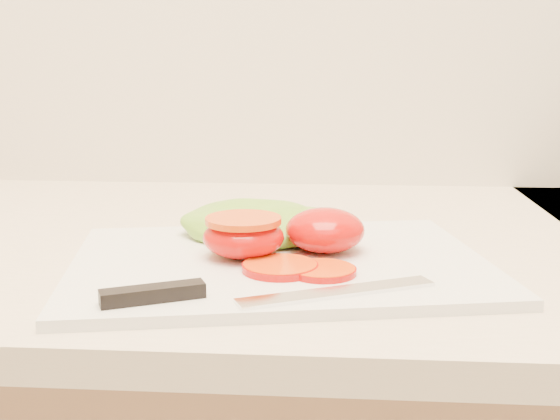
{
  "coord_description": "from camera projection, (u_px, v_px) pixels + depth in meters",
  "views": [
    {
      "loc": [
        -0.11,
        0.91,
        1.13
      ],
      "look_at": [
        -0.16,
        1.56,
        0.99
      ],
      "focal_mm": 45.0,
      "sensor_mm": 36.0,
      "label": 1
    }
  ],
  "objects": [
    {
      "name": "tomato_slice_1",
      "position": [
        322.0,
        270.0,
        0.62
      ],
      "size": [
        0.06,
        0.06,
        0.01
      ],
      "primitive_type": "cylinder",
      "color": "#E85B09",
      "rests_on": "cutting_board"
    },
    {
      "name": "knife",
      "position": [
        227.0,
        293.0,
        0.56
      ],
      "size": [
        0.27,
        0.1,
        0.01
      ],
      "rotation": [
        0.0,
        0.0,
        0.43
      ],
      "color": "silver",
      "rests_on": "cutting_board"
    },
    {
      "name": "tomato_slice_0",
      "position": [
        280.0,
        267.0,
        0.63
      ],
      "size": [
        0.07,
        0.07,
        0.01
      ],
      "primitive_type": "cylinder",
      "color": "#E85B09",
      "rests_on": "cutting_board"
    },
    {
      "name": "lettuce_leaf_0",
      "position": [
        255.0,
        224.0,
        0.74
      ],
      "size": [
        0.18,
        0.14,
        0.03
      ],
      "primitive_type": "ellipsoid",
      "rotation": [
        0.0,
        0.0,
        -0.18
      ],
      "color": "#90BA31",
      "rests_on": "cutting_board"
    },
    {
      "name": "tomato_half_dome",
      "position": [
        325.0,
        230.0,
        0.69
      ],
      "size": [
        0.08,
        0.08,
        0.04
      ],
      "primitive_type": "ellipsoid",
      "color": "#D90301",
      "rests_on": "cutting_board"
    },
    {
      "name": "cutting_board",
      "position": [
        279.0,
        264.0,
        0.67
      ],
      "size": [
        0.43,
        0.35,
        0.01
      ],
      "primitive_type": "cube",
      "rotation": [
        0.0,
        0.0,
        0.19
      ],
      "color": "silver",
      "rests_on": "counter"
    },
    {
      "name": "lettuce_leaf_1",
      "position": [
        300.0,
        224.0,
        0.75
      ],
      "size": [
        0.13,
        0.11,
        0.02
      ],
      "primitive_type": "ellipsoid",
      "rotation": [
        0.0,
        0.0,
        0.3
      ],
      "color": "#90BA31",
      "rests_on": "cutting_board"
    },
    {
      "name": "tomato_half_cut",
      "position": [
        244.0,
        235.0,
        0.67
      ],
      "size": [
        0.08,
        0.08,
        0.04
      ],
      "color": "#D90301",
      "rests_on": "cutting_board"
    }
  ]
}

